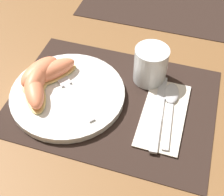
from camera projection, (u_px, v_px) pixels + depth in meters
name	position (u px, v px, depth m)	size (l,w,h in m)	color
ground_plane	(113.00, 101.00, 0.72)	(3.00, 3.00, 0.00)	brown
placemat	(113.00, 101.00, 0.72)	(0.47, 0.34, 0.00)	black
plate	(68.00, 94.00, 0.72)	(0.26, 0.26, 0.02)	white
juice_glass	(150.00, 67.00, 0.74)	(0.08, 0.08, 0.09)	silver
napkin	(164.00, 114.00, 0.69)	(0.09, 0.20, 0.00)	silver
knife	(158.00, 114.00, 0.69)	(0.04, 0.22, 0.01)	#BCBCC1
spoon	(171.00, 101.00, 0.71)	(0.04, 0.19, 0.01)	#BCBCC1
fork	(68.00, 87.00, 0.72)	(0.16, 0.15, 0.00)	#BCBCC1
citrus_wedge_0	(51.00, 72.00, 0.73)	(0.12, 0.13, 0.04)	#F4DB84
citrus_wedge_1	(41.00, 72.00, 0.73)	(0.09, 0.13, 0.05)	#F4DB84
citrus_wedge_2	(37.00, 80.00, 0.71)	(0.05, 0.11, 0.05)	#F4DB84
citrus_wedge_3	(34.00, 91.00, 0.69)	(0.10, 0.12, 0.04)	#F4DB84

